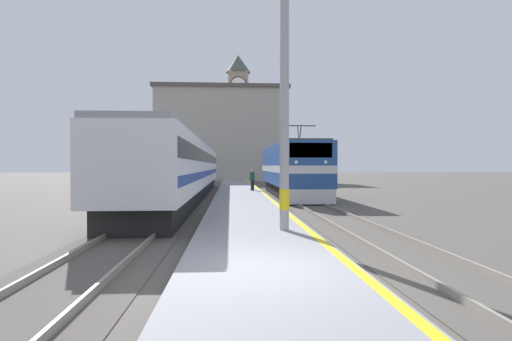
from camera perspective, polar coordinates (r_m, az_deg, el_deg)
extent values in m
plane|color=#514C47|center=(37.29, -2.57, -2.67)|extent=(200.00, 200.00, 0.00)
cube|color=gray|center=(32.29, -2.40, -2.94)|extent=(3.43, 140.00, 0.27)
cube|color=yellow|center=(32.36, 0.37, -2.69)|extent=(0.20, 140.00, 0.00)
cube|color=#514C47|center=(32.58, 3.95, -3.13)|extent=(2.83, 140.00, 0.02)
cube|color=gray|center=(32.49, 2.70, -3.00)|extent=(0.07, 140.00, 0.14)
cube|color=gray|center=(32.68, 5.20, -2.98)|extent=(0.07, 140.00, 0.14)
cube|color=#514C47|center=(32.43, -8.94, -3.16)|extent=(2.84, 140.00, 0.02)
cube|color=gray|center=(32.50, -10.20, -3.01)|extent=(0.07, 140.00, 0.14)
cube|color=gray|center=(32.37, -7.68, -3.02)|extent=(0.07, 140.00, 0.14)
cube|color=black|center=(28.74, 4.98, -2.76)|extent=(2.46, 13.25, 0.90)
cube|color=#23478C|center=(28.69, 4.98, 0.79)|extent=(2.90, 14.40, 2.66)
cube|color=silver|center=(28.69, 4.98, 0.26)|extent=(2.92, 14.42, 0.44)
cube|color=silver|center=(21.80, 7.77, -3.73)|extent=(2.75, 0.30, 0.81)
cube|color=black|center=(21.67, 7.83, 2.89)|extent=(2.32, 0.12, 0.80)
sphere|color=white|center=(21.47, 5.76, 1.19)|extent=(0.20, 0.20, 0.20)
sphere|color=white|center=(21.79, 9.90, 1.18)|extent=(0.20, 0.20, 0.20)
cube|color=#4C4C51|center=(28.72, 4.98, 3.56)|extent=(2.61, 13.68, 0.12)
cylinder|color=#333333|center=(24.87, 6.36, 5.30)|extent=(0.06, 0.63, 1.03)
cylinder|color=#333333|center=(25.56, 6.08, 5.18)|extent=(0.06, 0.63, 1.03)
cube|color=#262626|center=(25.26, 6.22, 6.37)|extent=(2.03, 0.08, 0.06)
cube|color=black|center=(27.55, -9.88, -2.92)|extent=(2.46, 30.70, 0.90)
cube|color=silver|center=(27.49, -9.89, 0.72)|extent=(2.90, 31.98, 2.60)
cube|color=black|center=(27.50, -9.89, 1.81)|extent=(2.92, 31.34, 0.64)
cube|color=navy|center=(27.50, -9.89, -0.36)|extent=(2.92, 31.34, 0.36)
cube|color=gray|center=(27.53, -9.89, 3.64)|extent=(2.67, 31.98, 0.20)
cylinder|color=#9E9EA3|center=(11.99, 4.08, 12.12)|extent=(0.27, 0.27, 8.53)
cylinder|color=yellow|center=(11.79, 4.07, -4.13)|extent=(0.29, 0.29, 0.60)
cylinder|color=#23232D|center=(30.74, -0.52, -2.15)|extent=(0.26, 0.26, 0.76)
cylinder|color=#234C33|center=(30.71, -0.52, -0.85)|extent=(0.34, 0.34, 0.64)
sphere|color=tan|center=(30.70, -0.52, -0.06)|extent=(0.21, 0.21, 0.21)
cube|color=gray|center=(69.96, -2.56, 6.43)|extent=(3.41, 3.41, 18.41)
cylinder|color=black|center=(69.28, -2.54, 12.19)|extent=(2.69, 0.06, 2.69)
cylinder|color=white|center=(69.25, -2.54, 12.20)|extent=(2.39, 0.10, 2.39)
cone|color=#47514C|center=(71.84, -2.57, 14.98)|extent=(4.26, 4.26, 3.07)
cube|color=#A8A399|center=(59.13, -4.92, 4.94)|extent=(18.76, 6.80, 13.17)
cube|color=#564C47|center=(60.03, -4.92, 11.45)|extent=(19.36, 7.40, 0.50)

